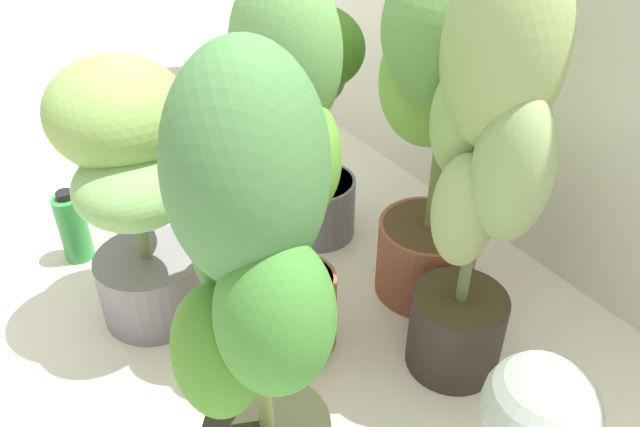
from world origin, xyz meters
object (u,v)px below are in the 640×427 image
potted_plant_front_left (132,177)px  potted_plant_back_left (315,115)px  potted_plant_front_right (254,297)px  potted_plant_back_center (440,103)px  potted_plant_center (289,159)px  potted_plant_back_right (483,167)px  floor_fan (537,422)px  nutrient_bottle (73,227)px

potted_plant_front_left → potted_plant_back_left: potted_plant_front_left is taller
potted_plant_front_right → potted_plant_back_center: size_ratio=1.02×
potted_plant_center → potted_plant_front_right: (0.31, -0.25, -0.00)m
potted_plant_center → potted_plant_front_right: bearing=-38.4°
potted_plant_center → potted_plant_back_center: bearing=89.7°
potted_plant_back_left → potted_plant_back_right: 0.64m
potted_plant_center → floor_fan: (0.60, 0.11, -0.25)m
potted_plant_back_right → potted_plant_back_left: bearing=177.9°
potted_plant_back_left → potted_plant_front_right: potted_plant_front_right is taller
potted_plant_front_right → floor_fan: (0.28, 0.36, -0.25)m
floor_fan → nutrient_bottle: 1.31m
potted_plant_front_right → nutrient_bottle: bearing=-174.2°
potted_plant_back_left → floor_fan: bearing=-10.8°
potted_plant_back_right → nutrient_bottle: 1.15m
potted_plant_front_left → potted_plant_back_center: potted_plant_back_center is taller
potted_plant_back_center → potted_plant_back_left: bearing=-164.9°
potted_plant_back_right → potted_plant_front_left: bearing=-136.4°
floor_fan → potted_plant_back_right: bearing=-60.8°
potted_plant_front_left → potted_plant_center: bearing=40.6°
potted_plant_back_left → nutrient_bottle: (-0.25, -0.64, -0.28)m
potted_plant_front_left → potted_plant_front_right: (0.60, -0.01, 0.11)m
potted_plant_front_left → potted_plant_front_right: potted_plant_front_right is taller
potted_plant_front_right → potted_plant_back_right: potted_plant_back_right is taller
nutrient_bottle → potted_plant_center: bearing=29.2°
potted_plant_center → potted_plant_back_center: (0.00, 0.39, 0.02)m
potted_plant_back_right → nutrient_bottle: bearing=-144.8°
potted_plant_front_left → potted_plant_center: 0.39m
potted_plant_front_left → potted_plant_center: (0.28, 0.24, 0.11)m
potted_plant_back_left → potted_plant_center: 0.49m
potted_plant_back_center → potted_plant_back_right: potted_plant_back_right is taller
potted_plant_center → nutrient_bottle: 0.82m
nutrient_bottle → potted_plant_back_right: bearing=35.2°
potted_plant_back_center → potted_plant_center: bearing=-90.3°
potted_plant_front_right → potted_plant_back_center: potted_plant_front_right is taller
floor_fan → potted_plant_front_right: bearing=16.5°
potted_plant_front_right → potted_plant_back_center: bearing=115.9°
potted_plant_back_left → potted_plant_back_center: potted_plant_back_center is taller
floor_fan → potted_plant_back_center: bearing=-60.8°
potted_plant_front_right → floor_fan: potted_plant_front_right is taller
potted_plant_front_left → floor_fan: potted_plant_front_left is taller
nutrient_bottle → potted_plant_back_center: bearing=50.1°
floor_fan → nutrient_bottle: floor_fan is taller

